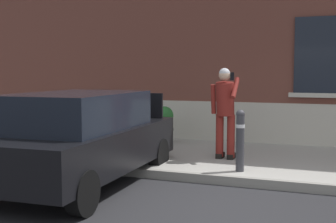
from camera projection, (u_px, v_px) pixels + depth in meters
name	position (u px, v px, depth m)	size (l,w,h in m)	color
ground_plane	(228.00, 202.00, 6.39)	(80.00, 80.00, 0.00)	#232326
sidewalk	(261.00, 160.00, 8.99)	(24.00, 3.60, 0.15)	#99968E
curb_edge	(242.00, 182.00, 7.26)	(24.00, 0.12, 0.15)	gray
hatchback_car_black	(81.00, 137.00, 7.25)	(1.90, 4.12, 1.50)	black
bollard_near_person	(240.00, 138.00, 7.63)	(0.15, 0.15, 1.04)	#333338
person_on_phone	(225.00, 107.00, 8.64)	(0.51, 0.49, 1.75)	maroon
planter_terracotta	(86.00, 119.00, 11.67)	(0.44, 0.44, 0.86)	#B25B38
planter_charcoal	(165.00, 123.00, 10.77)	(0.44, 0.44, 0.86)	#2D2D30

